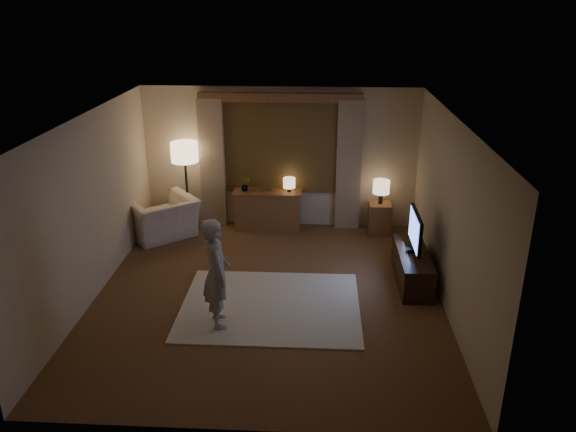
# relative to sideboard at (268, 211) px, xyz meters

# --- Properties ---
(room) EXTENTS (5.04, 5.54, 2.64)m
(room) POSITION_rel_sideboard_xyz_m (0.23, -2.00, 0.98)
(room) COLOR brown
(room) RESTS_ON ground
(rug) EXTENTS (2.50, 2.00, 0.02)m
(rug) POSITION_rel_sideboard_xyz_m (0.29, -2.82, -0.34)
(rug) COLOR beige
(rug) RESTS_ON floor
(sideboard) EXTENTS (1.20, 0.40, 0.70)m
(sideboard) POSITION_rel_sideboard_xyz_m (0.00, 0.00, 0.00)
(sideboard) COLOR brown
(sideboard) RESTS_ON floor
(picture_frame) EXTENTS (0.16, 0.02, 0.20)m
(picture_frame) POSITION_rel_sideboard_xyz_m (-0.00, 0.00, 0.45)
(picture_frame) COLOR brown
(picture_frame) RESTS_ON sideboard
(plant) EXTENTS (0.17, 0.13, 0.30)m
(plant) POSITION_rel_sideboard_xyz_m (-0.40, 0.00, 0.50)
(plant) COLOR #999999
(plant) RESTS_ON sideboard
(table_lamp_sideboard) EXTENTS (0.22, 0.22, 0.30)m
(table_lamp_sideboard) POSITION_rel_sideboard_xyz_m (0.40, 0.00, 0.55)
(table_lamp_sideboard) COLOR black
(table_lamp_sideboard) RESTS_ON sideboard
(floor_lamp) EXTENTS (0.48, 0.48, 1.66)m
(floor_lamp) POSITION_rel_sideboard_xyz_m (-1.47, -0.09, 1.04)
(floor_lamp) COLOR black
(floor_lamp) RESTS_ON floor
(armchair) EXTENTS (1.48, 1.46, 0.72)m
(armchair) POSITION_rel_sideboard_xyz_m (-1.86, -0.48, 0.01)
(armchair) COLOR beige
(armchair) RESTS_ON floor
(side_table) EXTENTS (0.40, 0.40, 0.56)m
(side_table) POSITION_rel_sideboard_xyz_m (2.06, -0.05, -0.07)
(side_table) COLOR brown
(side_table) RESTS_ON floor
(table_lamp_side) EXTENTS (0.30, 0.30, 0.44)m
(table_lamp_side) POSITION_rel_sideboard_xyz_m (2.06, -0.05, 0.52)
(table_lamp_side) COLOR black
(table_lamp_side) RESTS_ON side_table
(tv_stand) EXTENTS (0.45, 1.40, 0.50)m
(tv_stand) POSITION_rel_sideboard_xyz_m (2.38, -1.98, -0.10)
(tv_stand) COLOR black
(tv_stand) RESTS_ON floor
(tv) EXTENTS (0.21, 0.88, 0.64)m
(tv) POSITION_rel_sideboard_xyz_m (2.37, -1.98, 0.50)
(tv) COLOR black
(tv) RESTS_ON tv_stand
(person) EXTENTS (0.51, 0.63, 1.50)m
(person) POSITION_rel_sideboard_xyz_m (-0.36, -3.31, 0.42)
(person) COLOR #B9B2AB
(person) RESTS_ON rug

